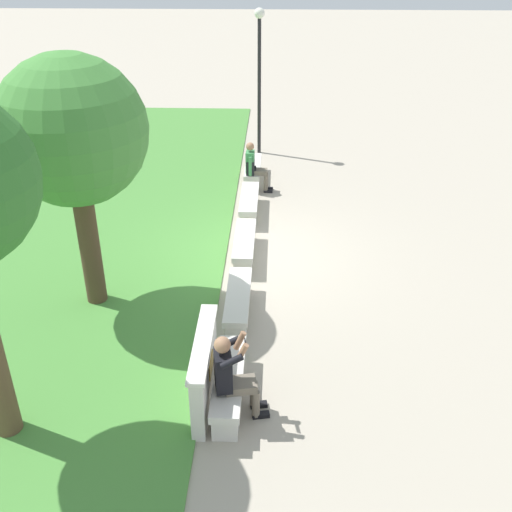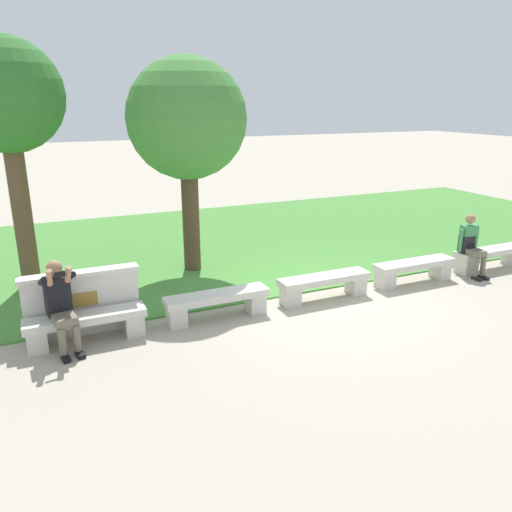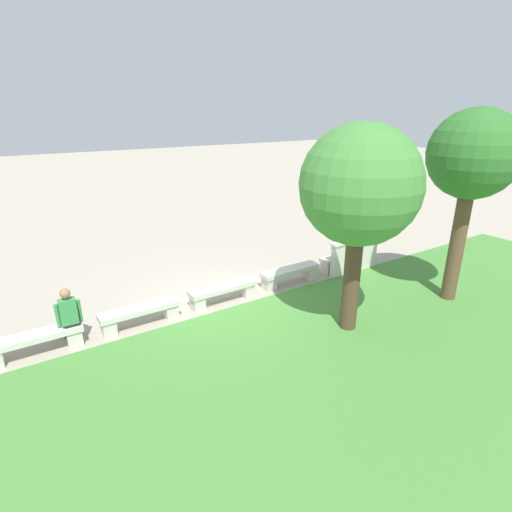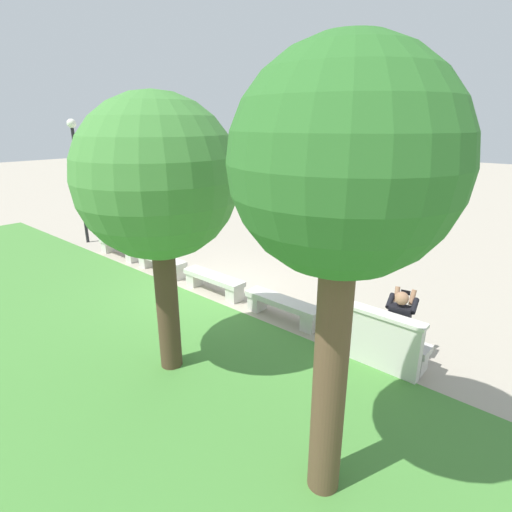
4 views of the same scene
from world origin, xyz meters
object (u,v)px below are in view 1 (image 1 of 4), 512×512
Objects in this scene: bench_near at (238,301)px; bench_far at (249,202)px; bench_mid at (245,244)px; person_photographer at (232,373)px; tree_behind_wall at (72,133)px; bench_end at (253,170)px; bench_main at (229,382)px; person_distant at (254,165)px; lamp_post at (259,62)px; backpack at (251,168)px.

bench_near and bench_far have the same top height.
bench_far is at bearing 0.00° from bench_mid.
person_photographer is 4.49m from tree_behind_wall.
bench_far is at bearing 180.00° from bench_end.
bench_main is at bearing -133.65° from tree_behind_wall.
bench_far is (2.07, 0.00, 0.00)m from bench_mid.
person_photographer is at bearing -179.49° from bench_end.
bench_main is at bearing 13.24° from person_photographer.
person_distant is 0.29× the size of tree_behind_wall.
person_photographer reaches higher than bench_near.
bench_main is 1.00× the size of bench_end.
tree_behind_wall reaches higher than person_photographer.
tree_behind_wall is (-1.70, 2.56, 2.80)m from bench_mid.
bench_mid is 0.44× the size of lamp_post.
tree_behind_wall is at bearing 43.62° from person_photographer.
bench_near is 1.39× the size of person_distant.
bench_near is 0.40× the size of tree_behind_wall.
bench_mid is (4.14, 0.00, 0.00)m from bench_main.
bench_far is at bearing 0.00° from bench_main.
backpack is at bearing 0.96° from bench_far.
bench_mid is 1.00× the size of bench_far.
person_distant reaches higher than bench_end.
bench_main is at bearing 180.00° from bench_mid.
bench_near is at bearing -179.76° from backpack.
backpack reaches higher than bench_far.
bench_main is at bearing -179.83° from backpack.
person_photographer is 0.33× the size of lamp_post.
bench_near is 4.14m from bench_far.
person_photographer reaches higher than bench_end.
backpack is 6.24m from tree_behind_wall.
lamp_post is (8.05, -2.65, -0.49)m from tree_behind_wall.
person_photographer is at bearing -179.93° from person_distant.
bench_near is 2.43m from person_photographer.
person_photographer is (-0.32, -0.08, 0.44)m from bench_main.
bench_main is at bearing 179.50° from lamp_post.
person_distant is at bearing -0.50° from bench_main.
tree_behind_wall reaches higher than bench_near.
bench_mid is 2.07m from bench_far.
lamp_post is at bearing -0.83° from bench_mid.
bench_end is at bearing -1.89° from backpack.
backpack is at bearing 0.17° from bench_main.
bench_far is 0.40× the size of tree_behind_wall.
bench_far is at bearing 0.67° from person_photographer.
bench_near is 1.00× the size of bench_end.
bench_mid is 1.39× the size of person_distant.
person_distant is 2.94× the size of backpack.
backpack is (-0.70, 0.02, 0.33)m from bench_end.
backpack is (1.37, 0.02, 0.33)m from bench_far.
bench_mid is 4.15m from tree_behind_wall.
bench_end is at bearing 0.00° from bench_near.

